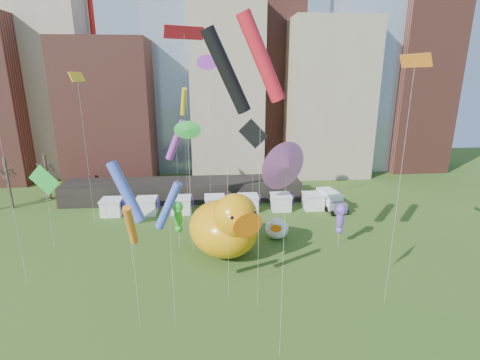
{
  "coord_description": "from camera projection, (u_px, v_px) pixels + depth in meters",
  "views": [
    {
      "loc": [
        0.45,
        -14.86,
        19.64
      ],
      "look_at": [
        2.69,
        11.37,
        12.0
      ],
      "focal_mm": 27.0,
      "sensor_mm": 36.0,
      "label": 1
    }
  ],
  "objects": [
    {
      "name": "skyline",
      "position": [
        217.0,
        66.0,
        72.3
      ],
      "size": [
        101.0,
        23.0,
        68.0
      ],
      "color": "brown",
      "rests_on": "ground"
    },
    {
      "name": "pavilion",
      "position": [
        184.0,
        190.0,
        59.08
      ],
      "size": [
        38.0,
        6.0,
        3.2
      ],
      "primitive_type": "cube",
      "color": "black",
      "rests_on": "ground"
    },
    {
      "name": "vendor_tents",
      "position": [
        215.0,
        204.0,
        53.88
      ],
      "size": [
        33.24,
        2.8,
        2.4
      ],
      "color": "white",
      "rests_on": "ground"
    },
    {
      "name": "bare_trees",
      "position": [
        9.0,
        182.0,
        54.87
      ],
      "size": [
        8.44,
        6.44,
        8.5
      ],
      "color": "#382B21",
      "rests_on": "ground"
    },
    {
      "name": "big_duck",
      "position": [
        226.0,
        226.0,
        39.93
      ],
      "size": [
        10.52,
        11.39,
        7.93
      ],
      "rotation": [
        0.0,
        0.0,
        0.43
      ],
      "color": "orange",
      "rests_on": "ground"
    },
    {
      "name": "small_duck",
      "position": [
        277.0,
        228.0,
        44.88
      ],
      "size": [
        3.61,
        4.3,
        3.07
      ],
      "rotation": [
        0.0,
        0.0,
        -0.23
      ],
      "color": "white",
      "rests_on": "ground"
    },
    {
      "name": "seahorse_green",
      "position": [
        178.0,
        214.0,
        41.47
      ],
      "size": [
        1.42,
        1.71,
        5.86
      ],
      "rotation": [
        0.0,
        0.0,
        0.12
      ],
      "color": "silver",
      "rests_on": "ground"
    },
    {
      "name": "seahorse_purple",
      "position": [
        341.0,
        217.0,
        42.21
      ],
      "size": [
        1.49,
        1.72,
        5.27
      ],
      "rotation": [
        0.0,
        0.0,
        -0.25
      ],
      "color": "silver",
      "rests_on": "ground"
    },
    {
      "name": "box_truck",
      "position": [
        331.0,
        200.0,
        55.11
      ],
      "size": [
        3.15,
        6.4,
        2.61
      ],
      "rotation": [
        0.0,
        0.0,
        0.14
      ],
      "color": "white",
      "rests_on": "ground"
    },
    {
      "name": "kite_0",
      "position": [
        261.0,
        58.0,
        26.14
      ],
      "size": [
        3.93,
        1.66,
        24.13
      ],
      "color": "silver",
      "rests_on": "ground"
    },
    {
      "name": "kite_2",
      "position": [
        226.0,
        71.0,
        27.42
      ],
      "size": [
        3.91,
        1.39,
        23.21
      ],
      "color": "silver",
      "rests_on": "ground"
    },
    {
      "name": "kite_3",
      "position": [
        44.0,
        180.0,
        40.53
      ],
      "size": [
        3.57,
        0.7,
        10.15
      ],
      "color": "silver",
      "rests_on": "ground"
    },
    {
      "name": "kite_4",
      "position": [
        77.0,
        78.0,
        44.95
      ],
      "size": [
        0.75,
        3.97,
        20.08
      ],
      "color": "silver",
      "rests_on": "ground"
    },
    {
      "name": "kite_5",
      "position": [
        126.0,
        192.0,
        36.2
      ],
      "size": [
        3.93,
        2.34,
        11.63
      ],
      "color": "silver",
      "rests_on": "ground"
    },
    {
      "name": "kite_6",
      "position": [
        131.0,
        225.0,
        26.93
      ],
      "size": [
        0.64,
        2.15,
        10.7
      ],
      "color": "silver",
      "rests_on": "ground"
    },
    {
      "name": "kite_7",
      "position": [
        176.0,
        140.0,
        46.35
      ],
      "size": [
        3.27,
        2.14,
        14.33
      ],
      "color": "silver",
      "rests_on": "ground"
    },
    {
      "name": "kite_8",
      "position": [
        184.0,
        34.0,
        35.36
      ],
      "size": [
        3.95,
        2.11,
        24.31
      ],
      "color": "silver",
      "rests_on": "ground"
    },
    {
      "name": "kite_9",
      "position": [
        286.0,
        166.0,
        22.33
      ],
      "size": [
        2.41,
        2.27,
        15.74
      ],
      "color": "silver",
      "rests_on": "ground"
    },
    {
      "name": "kite_10",
      "position": [
        253.0,
        135.0,
        38.15
      ],
      "size": [
        3.1,
        0.9,
        15.34
      ],
      "color": "silver",
      "rests_on": "ground"
    },
    {
      "name": "kite_11",
      "position": [
        187.0,
        130.0,
        39.67
      ],
      "size": [
        2.02,
        0.47,
        14.87
      ],
      "color": "silver",
      "rests_on": "ground"
    },
    {
      "name": "kite_12",
      "position": [
        184.0,
        102.0,
        42.8
      ],
      "size": [
        1.13,
        2.05,
        18.32
      ],
      "color": "silver",
      "rests_on": "ground"
    },
    {
      "name": "kite_13",
      "position": [
        169.0,
        206.0,
        26.66
      ],
      "size": [
        2.24,
        0.8,
        12.26
      ],
      "color": "silver",
      "rests_on": "ground"
    },
    {
      "name": "kite_14",
      "position": [
        415.0,
        63.0,
        26.73
      ],
      "size": [
        0.98,
        3.19,
        21.19
      ],
      "color": "silver",
      "rests_on": "ground"
    },
    {
      "name": "kite_15",
      "position": [
        207.0,
        63.0,
        42.89
      ],
      "size": [
        1.74,
        0.33,
        22.0
      ],
      "color": "silver",
      "rests_on": "ground"
    }
  ]
}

